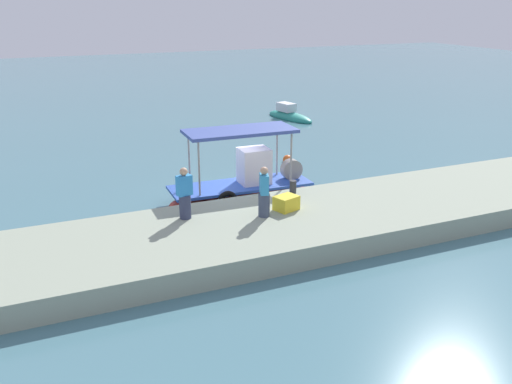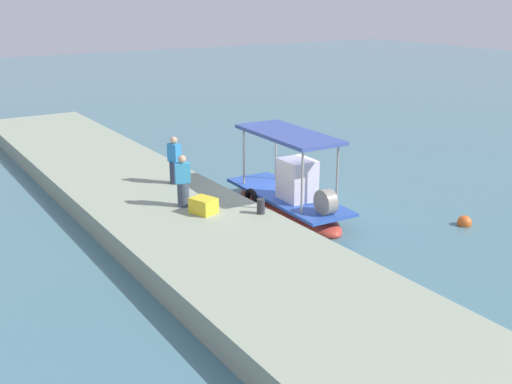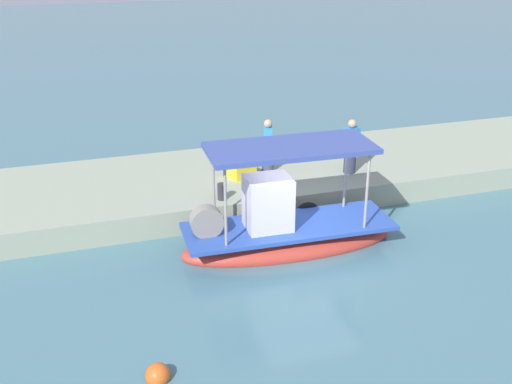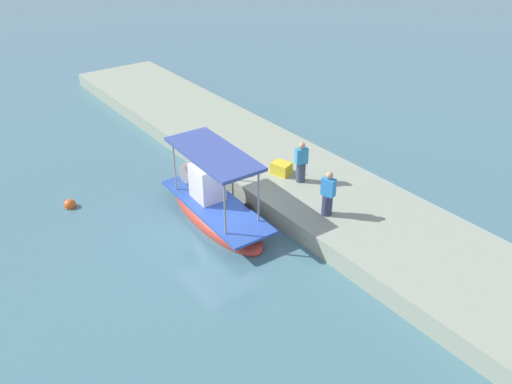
{
  "view_description": "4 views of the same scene",
  "coord_description": "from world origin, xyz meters",
  "px_view_note": "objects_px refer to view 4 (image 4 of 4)",
  "views": [
    {
      "loc": [
        -7.28,
        -18.94,
        7.27
      ],
      "look_at": [
        0.19,
        -1.99,
        0.9
      ],
      "focal_mm": 39.84,
      "sensor_mm": 36.0,
      "label": 1
    },
    {
      "loc": [
        16.05,
        -11.55,
        6.96
      ],
      "look_at": [
        1.07,
        -1.92,
        1.21
      ],
      "focal_mm": 43.15,
      "sensor_mm": 36.0,
      "label": 2
    },
    {
      "loc": [
        5.36,
        12.73,
        7.46
      ],
      "look_at": [
        0.73,
        -1.69,
        0.96
      ],
      "focal_mm": 43.0,
      "sensor_mm": 36.0,
      "label": 3
    },
    {
      "loc": [
        -13.06,
        8.01,
        10.35
      ],
      "look_at": [
        -0.14,
        -1.68,
        0.84
      ],
      "focal_mm": 35.84,
      "sensor_mm": 36.0,
      "label": 4
    }
  ],
  "objects_px": {
    "mooring_bollard": "(238,169)",
    "marker_buoy": "(70,205)",
    "fisherman_near_bollard": "(328,195)",
    "cargo_crate": "(281,168)",
    "main_fishing_boat": "(214,206)",
    "fisherman_by_crate": "(301,164)"
  },
  "relations": [
    {
      "from": "main_fishing_boat",
      "to": "cargo_crate",
      "type": "bearing_deg",
      "value": -87.01
    },
    {
      "from": "main_fishing_boat",
      "to": "fisherman_by_crate",
      "type": "relative_size",
      "value": 3.43
    },
    {
      "from": "fisherman_near_bollard",
      "to": "marker_buoy",
      "type": "relative_size",
      "value": 3.62
    },
    {
      "from": "cargo_crate",
      "to": "fisherman_by_crate",
      "type": "bearing_deg",
      "value": -166.22
    },
    {
      "from": "cargo_crate",
      "to": "fisherman_near_bollard",
      "type": "bearing_deg",
      "value": 169.2
    },
    {
      "from": "fisherman_by_crate",
      "to": "marker_buoy",
      "type": "xyz_separation_m",
      "value": [
        4.64,
        7.5,
        -1.35
      ]
    },
    {
      "from": "main_fishing_boat",
      "to": "marker_buoy",
      "type": "height_order",
      "value": "main_fishing_boat"
    },
    {
      "from": "fisherman_by_crate",
      "to": "marker_buoy",
      "type": "relative_size",
      "value": 3.57
    },
    {
      "from": "cargo_crate",
      "to": "marker_buoy",
      "type": "bearing_deg",
      "value": 62.82
    },
    {
      "from": "fisherman_near_bollard",
      "to": "cargo_crate",
      "type": "bearing_deg",
      "value": -10.8
    },
    {
      "from": "main_fishing_boat",
      "to": "marker_buoy",
      "type": "distance_m",
      "value": 5.62
    },
    {
      "from": "fisherman_by_crate",
      "to": "cargo_crate",
      "type": "relative_size",
      "value": 2.26
    },
    {
      "from": "main_fishing_boat",
      "to": "mooring_bollard",
      "type": "relative_size",
      "value": 12.22
    },
    {
      "from": "fisherman_near_bollard",
      "to": "cargo_crate",
      "type": "height_order",
      "value": "fisherman_near_bollard"
    },
    {
      "from": "mooring_bollard",
      "to": "cargo_crate",
      "type": "distance_m",
      "value": 1.71
    },
    {
      "from": "main_fishing_boat",
      "to": "fisherman_by_crate",
      "type": "bearing_deg",
      "value": -101.79
    },
    {
      "from": "fisherman_near_bollard",
      "to": "mooring_bollard",
      "type": "height_order",
      "value": "fisherman_near_bollard"
    },
    {
      "from": "mooring_bollard",
      "to": "marker_buoy",
      "type": "bearing_deg",
      "value": 64.75
    },
    {
      "from": "cargo_crate",
      "to": "marker_buoy",
      "type": "height_order",
      "value": "cargo_crate"
    },
    {
      "from": "main_fishing_boat",
      "to": "cargo_crate",
      "type": "relative_size",
      "value": 7.77
    },
    {
      "from": "main_fishing_boat",
      "to": "cargo_crate",
      "type": "height_order",
      "value": "main_fishing_boat"
    },
    {
      "from": "fisherman_near_bollard",
      "to": "mooring_bollard",
      "type": "relative_size",
      "value": 3.61
    }
  ]
}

